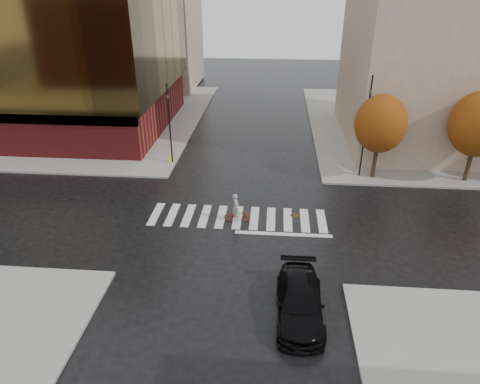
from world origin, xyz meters
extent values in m
plane|color=black|center=(0.00, 0.00, 0.00)|extent=(120.00, 120.00, 0.00)
cube|color=gray|center=(-21.00, 21.00, 0.07)|extent=(30.00, 30.00, 0.15)
cube|color=gray|center=(21.00, 21.00, 0.07)|extent=(30.00, 30.00, 0.15)
cube|color=silver|center=(0.00, 0.50, 0.01)|extent=(12.00, 3.00, 0.01)
cube|color=maroon|center=(-22.00, 18.00, 2.15)|extent=(26.00, 18.00, 4.00)
cube|color=olive|center=(-22.00, 18.00, 10.15)|extent=(27.00, 19.00, 12.00)
cube|color=gray|center=(17.00, 17.00, 9.15)|extent=(16.00, 16.00, 18.00)
cube|color=gray|center=(-16.00, 37.00, 10.15)|extent=(14.00, 12.00, 20.00)
cylinder|color=black|center=(10.00, 7.40, 1.55)|extent=(0.32, 0.32, 2.80)
ellipsoid|color=#993C0E|center=(10.00, 7.40, 4.47)|extent=(3.80, 3.80, 4.37)
cylinder|color=black|center=(17.00, 7.40, 1.55)|extent=(0.32, 0.32, 2.80)
ellipsoid|color=#993C0E|center=(17.00, 7.40, 4.63)|extent=(4.20, 4.20, 4.83)
imported|color=black|center=(3.68, -8.22, 0.77)|extent=(2.17, 5.29, 1.53)
imported|color=#99270D|center=(0.02, 0.06, 0.45)|extent=(1.78, 0.79, 0.90)
imported|color=gray|center=(-0.08, 0.06, 1.04)|extent=(0.51, 0.71, 1.83)
cylinder|color=black|center=(-6.30, 9.00, 3.45)|extent=(0.12, 0.12, 6.61)
imported|color=black|center=(-6.30, 9.00, 5.85)|extent=(0.19, 0.16, 0.83)
cylinder|color=black|center=(9.00, 7.57, 4.06)|extent=(0.12, 0.12, 7.83)
imported|color=black|center=(9.00, 7.57, 6.90)|extent=(0.16, 0.20, 0.98)
cylinder|color=yellow|center=(-6.50, 8.94, 0.42)|extent=(0.21, 0.21, 0.53)
sphere|color=yellow|center=(-6.50, 8.94, 0.68)|extent=(0.23, 0.23, 0.23)
cylinder|color=#443818|center=(3.78, 1.08, 0.01)|extent=(0.68, 0.68, 0.01)
camera|label=1|loc=(2.19, -23.77, 14.34)|focal=32.00mm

